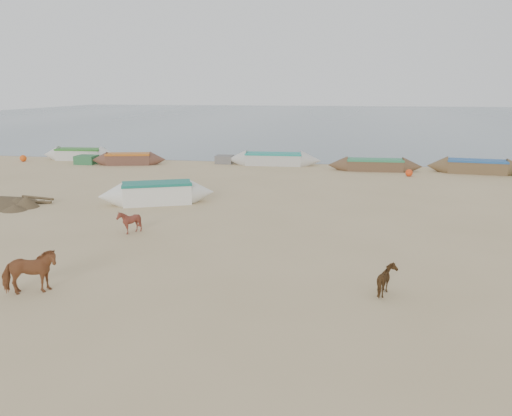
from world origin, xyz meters
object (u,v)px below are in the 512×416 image
Objects in this scene: calf_right at (388,281)px; near_canoe at (157,193)px; calf_front at (129,222)px; cow_adult at (29,272)px.

near_canoe reaches higher than calf_right.
calf_front is at bearing -103.91° from near_canoe.
cow_adult reaches higher than calf_front.
calf_front is at bearing 57.42° from calf_right.
cow_adult is 0.27× the size of near_canoe.
calf_right is 13.27m from near_canoe.
near_canoe is at bearing 173.65° from calf_front.
cow_adult is 1.82× the size of calf_right.
calf_right is at bearing -65.55° from near_canoe.
cow_adult reaches higher than calf_right.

